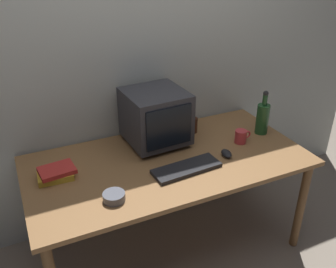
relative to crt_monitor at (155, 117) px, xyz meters
The scene contains 11 objects.
ground_plane 0.94m from the crt_monitor, 93.98° to the right, with size 6.00×6.00×0.00m, color gray.
back_wall 0.43m from the crt_monitor, 93.40° to the left, with size 4.00×0.08×2.50m, color beige.
desk 0.35m from the crt_monitor, 93.98° to the right, with size 1.76×0.88×0.72m.
crt_monitor is the anchor object (origin of this frame).
keyboard 0.43m from the crt_monitor, 85.14° to the right, with size 0.42×0.15×0.02m, color black.
computer_mouse 0.52m from the crt_monitor, 46.04° to the right, with size 0.06×0.10×0.04m, color black.
bottle_tall 0.76m from the crt_monitor, 14.04° to the right, with size 0.09×0.09×0.32m.
bottle_short 0.33m from the crt_monitor, ahead, with size 0.06×0.06×0.17m.
book_stack 0.72m from the crt_monitor, 168.06° to the right, with size 0.22×0.17×0.06m.
mug 0.60m from the crt_monitor, 24.67° to the right, with size 0.12×0.08×0.09m.
cd_spindle 0.68m from the crt_monitor, 132.89° to the right, with size 0.12×0.12×0.04m, color #595B66.
Camera 1 is at (-0.83, -1.79, 1.95)m, focal length 39.38 mm.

